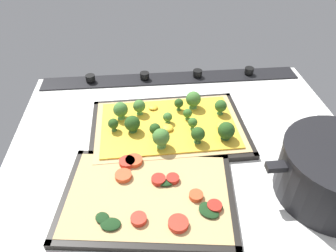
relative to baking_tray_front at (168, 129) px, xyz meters
The scene contains 7 objects.
ground_plane 6.68cm from the baking_tray_front, 120.15° to the left, with size 82.22×67.70×3.00cm, color silver.
stove_control_panel 25.01cm from the baking_tray_front, 97.40° to the right, with size 78.93×7.00×2.60cm.
baking_tray_front is the anchor object (origin of this frame).
broccoli_pizza 1.81cm from the baking_tray_front, 142.24° to the left, with size 36.13×23.98×6.14cm.
baking_tray_back 21.59cm from the baking_tray_front, 73.98° to the left, with size 36.47×27.72×1.30cm.
veggie_pizza_back 21.53cm from the baking_tray_front, 74.82° to the left, with size 33.78×25.03×1.90cm.
cooking_pot 38.12cm from the baking_tray_front, 143.27° to the left, with size 28.78×22.02×13.54cm.
Camera 1 is at (9.05, 55.66, 50.88)cm, focal length 34.04 mm.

